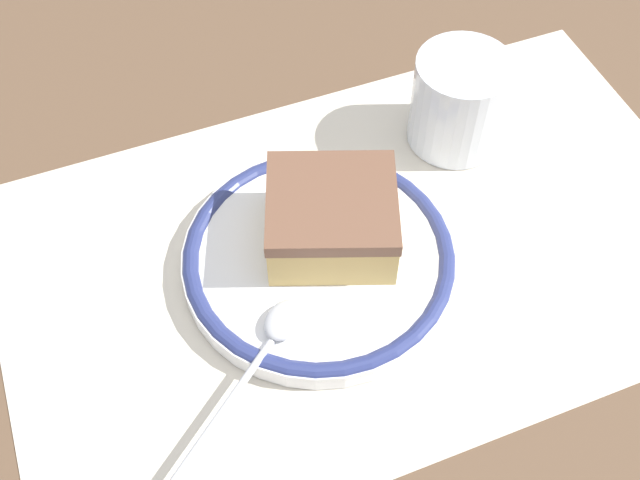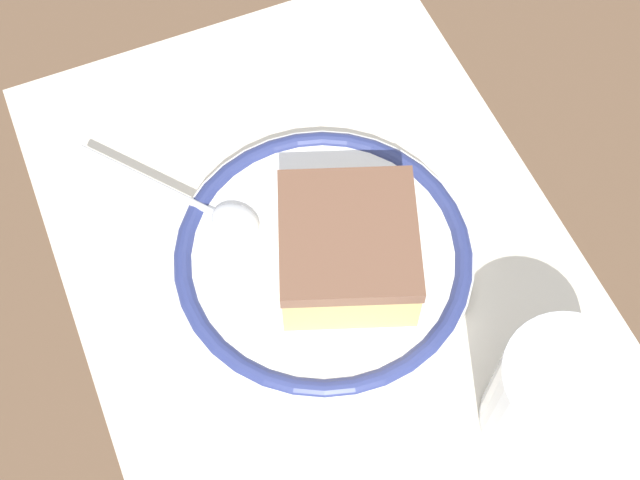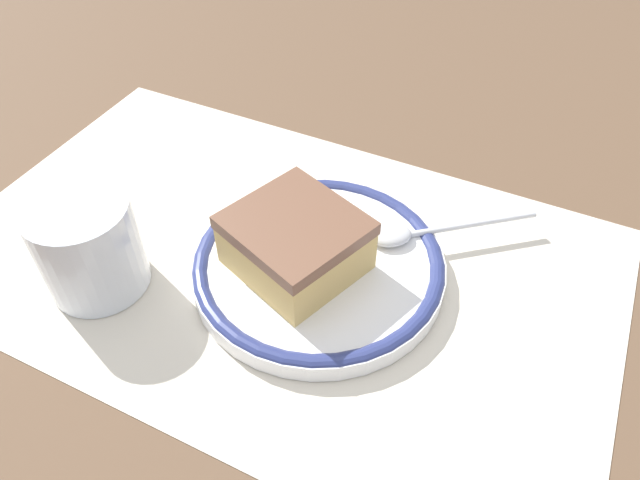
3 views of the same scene
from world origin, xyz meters
name	(u,v)px [view 1 (image 1 of 3)]	position (x,y,z in m)	size (l,w,h in m)	color
ground_plane	(367,252)	(0.00, 0.00, 0.00)	(2.40, 2.40, 0.00)	brown
placemat	(367,251)	(0.00, 0.00, 0.00)	(0.53, 0.32, 0.00)	beige
plate	(320,261)	(0.04, 0.00, 0.01)	(0.19, 0.19, 0.02)	white
cake_slice	(332,218)	(0.02, -0.01, 0.04)	(0.11, 0.11, 0.05)	#DBB76B
spoon	(271,340)	(0.09, 0.05, 0.02)	(0.12, 0.10, 0.01)	silver
cup	(458,106)	(-0.11, -0.08, 0.03)	(0.07, 0.07, 0.08)	silver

